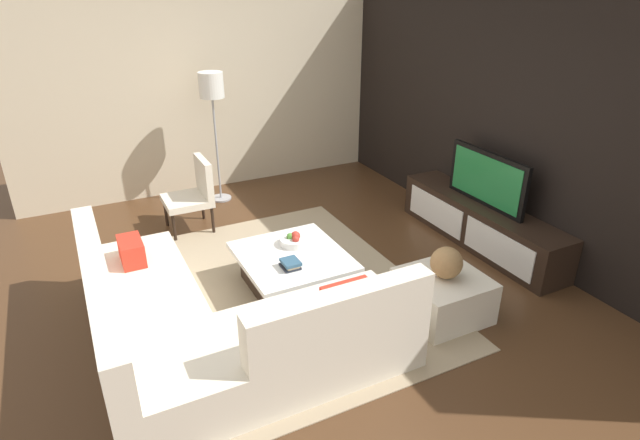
# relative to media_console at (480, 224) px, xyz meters

# --- Properties ---
(ground_plane) EXTENTS (14.00, 14.00, 0.00)m
(ground_plane) POSITION_rel_media_console_xyz_m (0.00, -2.40, -0.25)
(ground_plane) COLOR #4C301C
(feature_wall_back) EXTENTS (6.40, 0.12, 2.80)m
(feature_wall_back) POSITION_rel_media_console_xyz_m (0.00, 0.30, 1.15)
(feature_wall_back) COLOR black
(feature_wall_back) RESTS_ON ground
(side_wall_left) EXTENTS (0.12, 5.20, 2.80)m
(side_wall_left) POSITION_rel_media_console_xyz_m (-3.20, -2.20, 1.15)
(side_wall_left) COLOR beige
(side_wall_left) RESTS_ON ground
(area_rug) EXTENTS (3.30, 2.50, 0.01)m
(area_rug) POSITION_rel_media_console_xyz_m (-0.10, -2.40, -0.24)
(area_rug) COLOR tan
(area_rug) RESTS_ON ground
(media_console) EXTENTS (2.25, 0.48, 0.50)m
(media_console) POSITION_rel_media_console_xyz_m (0.00, 0.00, 0.00)
(media_console) COLOR black
(media_console) RESTS_ON ground
(television) EXTENTS (1.12, 0.06, 0.60)m
(television) POSITION_rel_media_console_xyz_m (0.00, 0.00, 0.55)
(television) COLOR black
(television) RESTS_ON media_console
(sectional_couch) EXTENTS (2.45, 2.30, 0.86)m
(sectional_couch) POSITION_rel_media_console_xyz_m (0.51, -3.30, 0.05)
(sectional_couch) COLOR beige
(sectional_couch) RESTS_ON ground
(coffee_table) EXTENTS (1.07, 0.99, 0.38)m
(coffee_table) POSITION_rel_media_console_xyz_m (-0.10, -2.30, -0.05)
(coffee_table) COLOR black
(coffee_table) RESTS_ON ground
(accent_chair_near) EXTENTS (0.53, 0.54, 0.87)m
(accent_chair_near) POSITION_rel_media_console_xyz_m (-1.87, -2.78, 0.24)
(accent_chair_near) COLOR black
(accent_chair_near) RESTS_ON ground
(floor_lamp) EXTENTS (0.31, 0.31, 1.72)m
(floor_lamp) POSITION_rel_media_console_xyz_m (-2.62, -2.27, 1.20)
(floor_lamp) COLOR #A5A5AA
(floor_lamp) RESTS_ON ground
(ottoman) EXTENTS (0.70, 0.70, 0.40)m
(ottoman) POSITION_rel_media_console_xyz_m (0.91, -1.27, -0.05)
(ottoman) COLOR beige
(ottoman) RESTS_ON ground
(fruit_bowl) EXTENTS (0.28, 0.28, 0.14)m
(fruit_bowl) POSITION_rel_media_console_xyz_m (-0.28, -2.20, 0.18)
(fruit_bowl) COLOR silver
(fruit_bowl) RESTS_ON coffee_table
(decorative_ball) EXTENTS (0.29, 0.29, 0.29)m
(decorative_ball) POSITION_rel_media_console_xyz_m (0.91, -1.27, 0.29)
(decorative_ball) COLOR #997247
(decorative_ball) RESTS_ON ottoman
(book_stack) EXTENTS (0.19, 0.16, 0.08)m
(book_stack) POSITION_rel_media_console_xyz_m (0.12, -2.41, 0.17)
(book_stack) COLOR #1E232D
(book_stack) RESTS_ON coffee_table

